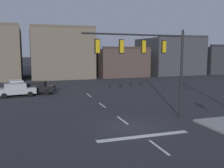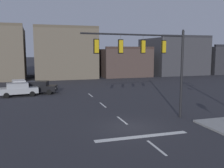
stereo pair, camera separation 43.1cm
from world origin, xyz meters
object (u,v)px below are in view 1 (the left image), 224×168
at_px(car_lot_nearside, 16,89).
at_px(car_lot_farside, 37,87).
at_px(car_lot_middle, 17,86).
at_px(signal_mast_near_side, 152,55).

bearing_deg(car_lot_nearside, car_lot_farside, 26.12).
bearing_deg(car_lot_nearside, car_lot_middle, 91.73).
distance_m(signal_mast_near_side, car_lot_farside, 18.43).
xyz_separation_m(car_lot_nearside, car_lot_farside, (2.40, 1.18, 0.00)).
xyz_separation_m(signal_mast_near_side, car_lot_nearside, (-10.53, 14.79, -4.32)).
bearing_deg(signal_mast_near_side, car_lot_middle, 120.96).
bearing_deg(car_lot_farside, car_lot_middle, 144.89).
relative_size(signal_mast_near_side, car_lot_farside, 1.82).
relative_size(car_lot_nearside, car_lot_farside, 0.97).
xyz_separation_m(signal_mast_near_side, car_lot_farside, (-8.14, 15.96, -4.32)).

